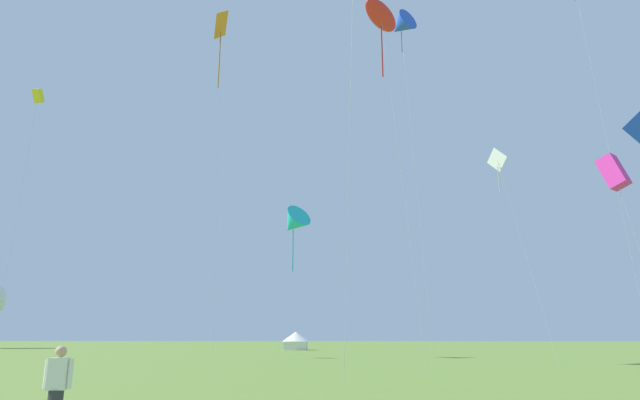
% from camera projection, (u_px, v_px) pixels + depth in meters
% --- Properties ---
extents(kite_white_diamond, '(2.83, 2.33, 15.09)m').
position_uv_depth(kite_white_diamond, '(498.00, 164.00, 38.21)').
color(kite_white_diamond, white).
rests_on(kite_white_diamond, ground).
extents(kite_blue_delta, '(2.67, 3.26, 26.13)m').
position_uv_depth(kite_blue_delta, '(401.00, 26.00, 40.91)').
color(kite_blue_delta, blue).
rests_on(kite_blue_delta, ground).
extents(kite_cyan_delta, '(4.22, 4.23, 14.37)m').
position_uv_depth(kite_cyan_delta, '(293.00, 223.00, 52.24)').
color(kite_cyan_delta, '#1EB7CC').
rests_on(kite_cyan_delta, ground).
extents(kite_magenta_box, '(3.28, 2.50, 16.18)m').
position_uv_depth(kite_magenta_box, '(613.00, 172.00, 42.84)').
color(kite_magenta_box, '#E02DA3').
rests_on(kite_magenta_box, ground).
extents(kite_red_parafoil, '(2.99, 3.65, 20.20)m').
position_uv_depth(kite_red_parafoil, '(381.00, 16.00, 30.35)').
color(kite_red_parafoil, red).
rests_on(kite_red_parafoil, ground).
extents(kite_orange_diamond, '(1.43, 2.99, 28.82)m').
position_uv_depth(kite_orange_diamond, '(221.00, 30.00, 44.78)').
color(kite_orange_diamond, orange).
rests_on(kite_orange_diamond, ground).
extents(kite_yellow_box, '(0.82, 2.18, 26.68)m').
position_uv_depth(kite_yellow_box, '(38.00, 97.00, 54.79)').
color(kite_yellow_box, yellow).
rests_on(kite_yellow_box, ground).
extents(person_spectator, '(0.57, 0.28, 1.73)m').
position_uv_depth(person_spectator, '(56.00, 393.00, 10.31)').
color(person_spectator, '#2D2D33').
rests_on(person_spectator, ground).
extents(festival_tent_right, '(3.84, 3.84, 2.49)m').
position_uv_depth(festival_tent_right, '(296.00, 340.00, 74.30)').
color(festival_tent_right, white).
rests_on(festival_tent_right, ground).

